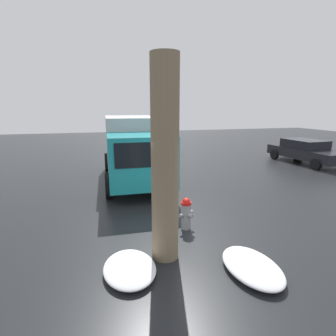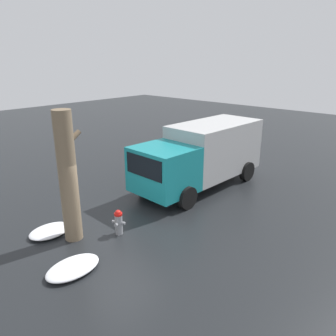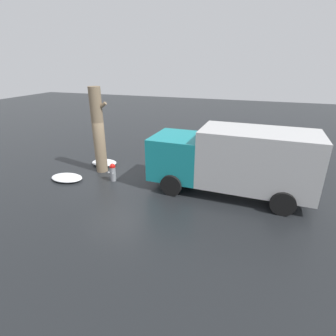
# 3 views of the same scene
# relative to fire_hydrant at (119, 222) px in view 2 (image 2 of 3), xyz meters

# --- Properties ---
(ground_plane) EXTENTS (60.00, 60.00, 0.00)m
(ground_plane) POSITION_rel_fire_hydrant_xyz_m (0.00, 0.00, -0.44)
(ground_plane) COLOR black
(fire_hydrant) EXTENTS (0.37, 0.45, 0.86)m
(fire_hydrant) POSITION_rel_fire_hydrant_xyz_m (0.00, 0.00, 0.00)
(fire_hydrant) COLOR gray
(fire_hydrant) RESTS_ON ground_plane
(tree_trunk) EXTENTS (0.86, 0.56, 4.14)m
(tree_trunk) POSITION_rel_fire_hydrant_xyz_m (-1.14, 0.88, 1.64)
(tree_trunk) COLOR #7F6B51
(tree_trunk) RESTS_ON ground_plane
(delivery_truck) EXTENTS (6.64, 2.73, 2.76)m
(delivery_truck) POSITION_rel_fire_hydrant_xyz_m (5.31, 0.60, 1.06)
(delivery_truck) COLOR teal
(delivery_truck) RESTS_ON ground_plane
(pedestrian) EXTENTS (0.37, 0.37, 1.72)m
(pedestrian) POSITION_rel_fire_hydrant_xyz_m (2.68, 0.23, 0.50)
(pedestrian) COLOR #23232D
(pedestrian) RESTS_ON ground_plane
(snow_pile_by_hydrant) EXTENTS (1.54, 1.00, 0.22)m
(snow_pile_by_hydrant) POSITION_rel_fire_hydrant_xyz_m (-2.13, -0.62, -0.33)
(snow_pile_by_hydrant) COLOR white
(snow_pile_by_hydrant) RESTS_ON ground_plane
(snow_pile_curbside) EXTENTS (1.38, 1.01, 0.20)m
(snow_pile_curbside) POSITION_rel_fire_hydrant_xyz_m (-1.53, 1.70, -0.34)
(snow_pile_curbside) COLOR white
(snow_pile_curbside) RESTS_ON ground_plane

